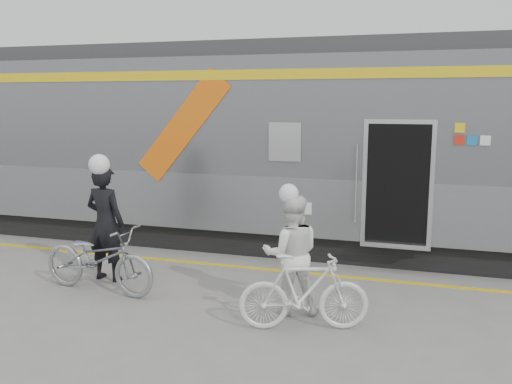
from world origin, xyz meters
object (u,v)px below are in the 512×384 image
at_px(bicycle_left, 99,259).
at_px(bicycle_right, 304,292).
at_px(woman, 291,254).
at_px(man, 105,223).

distance_m(bicycle_left, bicycle_right, 3.42).
distance_m(woman, bicycle_right, 0.71).
xyz_separation_m(man, woman, (3.29, -0.47, -0.12)).
bearing_deg(bicycle_left, man, 26.47).
bearing_deg(bicycle_right, man, 56.87).
distance_m(man, woman, 3.33).
distance_m(bicycle_left, woman, 3.11).
bearing_deg(woman, bicycle_left, -15.79).
bearing_deg(bicycle_right, woman, 11.31).
height_order(bicycle_left, woman, woman).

